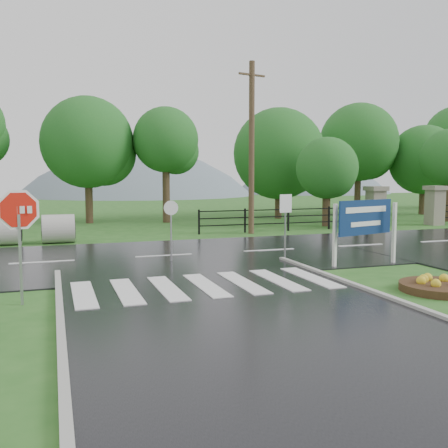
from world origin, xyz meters
name	(u,v)px	position (x,y,z in m)	size (l,w,h in m)	color
ground	(297,354)	(0.00, 0.00, 0.00)	(120.00, 120.00, 0.00)	#275C1E
main_road	(164,257)	(0.00, 10.00, 0.00)	(90.00, 8.00, 0.04)	black
crosswalk	(206,285)	(0.00, 5.00, 0.06)	(6.50, 2.80, 0.02)	silver
pillar_west	(376,206)	(13.00, 16.00, 1.18)	(1.00, 1.00, 2.24)	gray
pillar_east	(435,204)	(17.00, 16.00, 1.18)	(1.00, 1.00, 2.24)	gray
fence_west	(288,217)	(7.75, 16.00, 0.72)	(9.58, 0.08, 1.20)	black
hills	(108,303)	(3.49, 65.00, -15.54)	(102.00, 48.00, 48.00)	slate
treeline	(132,221)	(1.00, 24.00, 0.00)	(83.20, 5.20, 10.00)	#1B5A1F
stop_sign	(19,220)	(-4.32, 4.67, 1.88)	(1.18, 0.27, 2.70)	#939399
estate_billboard	(365,221)	(5.61, 6.29, 1.43)	(2.30, 0.70, 2.07)	silver
flower_bed	(440,286)	(5.31, 2.72, 0.14)	(1.93, 1.93, 0.39)	#332111
reg_sign_small	(286,214)	(3.64, 7.91, 1.56)	(0.48, 0.13, 2.21)	#939399
reg_sign_round	(171,223)	(0.00, 8.87, 1.30)	(0.47, 0.08, 2.02)	#939399
utility_pole_east	(252,147)	(5.50, 15.50, 4.17)	(1.45, 0.40, 8.21)	#473523
entrance_tree_left	(327,168)	(10.83, 17.50, 3.22)	(3.43, 3.43, 4.95)	#3D2B1C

